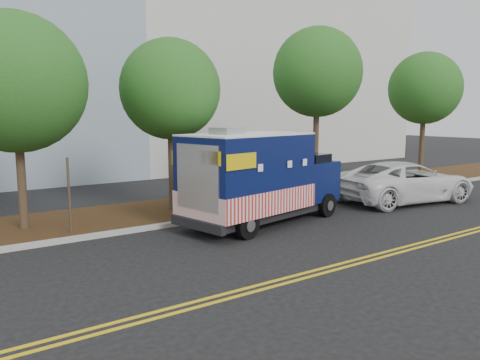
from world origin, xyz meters
TOP-DOWN VIEW (x-y plane):
  - ground at (0.00, 0.00)m, footprint 120.00×120.00m
  - curb at (0.00, 1.40)m, footprint 120.00×0.18m
  - mulch_strip at (0.00, 3.50)m, footprint 120.00×4.00m
  - centerline_near at (0.00, -4.45)m, footprint 120.00×0.10m
  - centerline_far at (0.00, -4.70)m, footprint 120.00×0.10m
  - tree_a at (-6.10, 3.29)m, footprint 4.19×4.19m
  - tree_b at (-0.95, 3.38)m, footprint 3.64×3.64m
  - tree_c at (6.23, 3.27)m, footprint 3.97×3.97m
  - tree_d at (13.29, 2.61)m, footprint 3.71×3.71m
  - sign_post at (-5.06, 1.94)m, footprint 0.06×0.06m
  - food_truck at (0.56, 0.08)m, footprint 6.49×3.42m
  - white_car at (8.00, -0.26)m, footprint 6.47×3.76m

SIDE VIEW (x-z plane):
  - ground at x=0.00m, z-range 0.00..0.00m
  - centerline_near at x=0.00m, z-range 0.00..0.01m
  - centerline_far at x=0.00m, z-range 0.00..0.01m
  - curb at x=0.00m, z-range 0.00..0.15m
  - mulch_strip at x=0.00m, z-range 0.00..0.15m
  - white_car at x=8.00m, z-range 0.00..1.69m
  - sign_post at x=-5.06m, z-range 0.00..2.40m
  - food_truck at x=0.56m, z-range -0.15..3.10m
  - tree_b at x=-0.95m, z-range 1.35..7.71m
  - tree_a at x=-6.10m, z-range 1.24..7.92m
  - tree_d at x=13.29m, z-range 1.54..8.36m
  - tree_c at x=6.23m, z-range 1.73..9.20m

